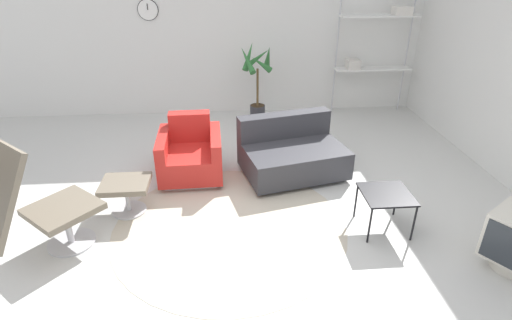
% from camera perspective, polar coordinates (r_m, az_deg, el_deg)
% --- Properties ---
extents(ground_plane, '(12.00, 12.00, 0.00)m').
position_cam_1_polar(ground_plane, '(4.33, -1.16, -7.71)').
color(ground_plane, silver).
extents(wall_back, '(12.00, 0.09, 2.80)m').
position_cam_1_polar(wall_back, '(6.88, -3.08, 18.12)').
color(wall_back, silver).
rests_on(wall_back, ground_plane).
extents(round_rug, '(2.38, 2.38, 0.01)m').
position_cam_1_polar(round_rug, '(4.16, -3.73, -9.41)').
color(round_rug, '#BCB29E').
rests_on(round_rug, ground_plane).
extents(lounge_chair, '(1.09, 1.13, 1.25)m').
position_cam_1_polar(lounge_chair, '(3.85, -31.34, -4.32)').
color(lounge_chair, '#BCBCC1').
rests_on(lounge_chair, ground_plane).
extents(ottoman, '(0.50, 0.42, 0.37)m').
position_cam_1_polar(ottoman, '(4.44, -18.07, -3.98)').
color(ottoman, '#BCBCC1').
rests_on(ottoman, ground_plane).
extents(armchair_red, '(0.78, 0.82, 0.74)m').
position_cam_1_polar(armchair_red, '(5.00, -9.30, 0.65)').
color(armchair_red, silver).
rests_on(armchair_red, ground_plane).
extents(couch_low, '(1.38, 1.12, 0.70)m').
position_cam_1_polar(couch_low, '(5.02, 5.11, 0.80)').
color(couch_low, black).
rests_on(couch_low, ground_plane).
extents(side_table, '(0.47, 0.47, 0.41)m').
position_cam_1_polar(side_table, '(4.12, 18.11, -4.99)').
color(side_table, black).
rests_on(side_table, ground_plane).
extents(potted_plant, '(0.54, 0.55, 1.29)m').
position_cam_1_polar(potted_plant, '(6.53, 0.13, 10.88)').
color(potted_plant, '#333338').
rests_on(potted_plant, ground_plane).
extents(shelf_unit, '(1.27, 0.28, 2.01)m').
position_cam_1_polar(shelf_unit, '(7.06, 16.83, 15.94)').
color(shelf_unit, '#BCBCC1').
rests_on(shelf_unit, ground_plane).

